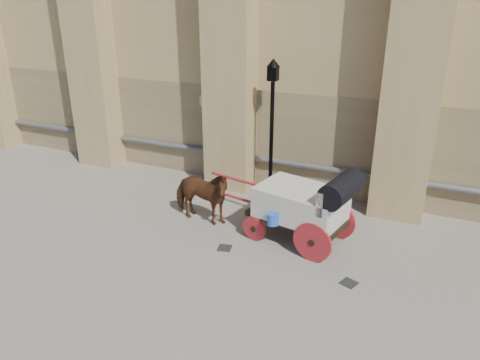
% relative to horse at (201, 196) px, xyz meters
% --- Properties ---
extents(ground, '(90.00, 90.00, 0.00)m').
position_rel_horse_xyz_m(ground, '(0.66, -1.03, -0.76)').
color(ground, slate).
rests_on(ground, ground).
extents(horse, '(1.84, 0.92, 1.51)m').
position_rel_horse_xyz_m(horse, '(0.00, 0.00, 0.00)').
color(horse, '#613016').
rests_on(horse, ground).
extents(carriage, '(4.57, 2.07, 1.94)m').
position_rel_horse_xyz_m(carriage, '(2.80, 0.09, 0.29)').
color(carriage, black).
rests_on(carriage, ground).
extents(street_lamp, '(0.38, 0.38, 4.01)m').
position_rel_horse_xyz_m(street_lamp, '(1.05, 2.36, 1.39)').
color(street_lamp, black).
rests_on(street_lamp, ground).
extents(drain_grate_near, '(0.38, 0.38, 0.01)m').
position_rel_horse_xyz_m(drain_grate_near, '(1.15, -0.98, -0.75)').
color(drain_grate_near, black).
rests_on(drain_grate_near, ground).
extents(drain_grate_far, '(0.41, 0.41, 0.01)m').
position_rel_horse_xyz_m(drain_grate_far, '(4.18, -1.19, -0.75)').
color(drain_grate_far, black).
rests_on(drain_grate_far, ground).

